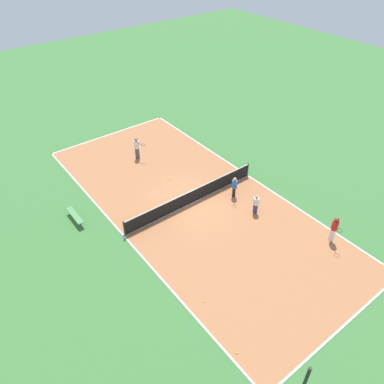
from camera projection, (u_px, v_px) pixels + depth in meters
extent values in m
plane|color=#3D7538|center=(192.00, 203.00, 24.33)|extent=(80.00, 80.00, 0.00)
cube|color=#AD6B42|center=(192.00, 203.00, 24.33)|extent=(10.17, 22.83, 0.02)
cube|color=white|center=(248.00, 175.00, 26.74)|extent=(0.10, 22.83, 0.00)
cube|color=white|center=(124.00, 236.00, 21.91)|extent=(0.10, 22.83, 0.00)
cube|color=white|center=(110.00, 134.00, 31.43)|extent=(10.17, 0.10, 0.00)
cube|color=white|center=(342.00, 327.00, 17.21)|extent=(10.17, 0.10, 0.00)
cube|color=white|center=(192.00, 203.00, 24.32)|extent=(10.17, 0.10, 0.00)
cylinder|color=black|center=(248.00, 170.00, 26.36)|extent=(0.10, 0.10, 1.06)
cylinder|color=black|center=(124.00, 229.00, 21.63)|extent=(0.10, 0.10, 1.06)
cube|color=black|center=(192.00, 197.00, 24.01)|extent=(9.87, 0.03, 1.01)
cube|color=white|center=(192.00, 191.00, 23.72)|extent=(9.87, 0.04, 0.06)
cube|color=#4C8C4C|center=(75.00, 215.00, 22.74)|extent=(0.36, 1.87, 0.04)
cylinder|color=#4C4C51|center=(70.00, 211.00, 23.37)|extent=(0.08, 0.08, 0.41)
cylinder|color=#4C4C51|center=(81.00, 225.00, 22.38)|extent=(0.08, 0.08, 0.41)
cube|color=white|center=(332.00, 235.00, 21.34)|extent=(0.31, 0.32, 0.90)
cylinder|color=red|center=(335.00, 225.00, 20.87)|extent=(0.50, 0.50, 0.63)
sphere|color=brown|center=(337.00, 219.00, 20.59)|extent=(0.27, 0.27, 0.27)
cylinder|color=#262626|center=(338.00, 227.00, 20.52)|extent=(0.19, 0.25, 0.03)
torus|color=black|center=(339.00, 231.00, 20.30)|extent=(0.42, 0.42, 0.02)
cube|color=black|center=(234.00, 192.00, 24.62)|extent=(0.32, 0.32, 0.75)
cylinder|color=blue|center=(235.00, 184.00, 24.23)|extent=(0.51, 0.51, 0.53)
sphere|color=tan|center=(235.00, 179.00, 24.00)|extent=(0.23, 0.23, 0.23)
cylinder|color=#262626|center=(235.00, 185.00, 23.90)|extent=(0.21, 0.23, 0.03)
torus|color=black|center=(235.00, 188.00, 23.68)|extent=(0.43, 0.43, 0.02)
cube|color=#4C4C51|center=(137.00, 153.00, 28.27)|extent=(0.28, 0.31, 0.87)
cylinder|color=white|center=(136.00, 145.00, 27.82)|extent=(0.47, 0.47, 0.61)
sphere|color=#A87A56|center=(136.00, 140.00, 27.55)|extent=(0.26, 0.26, 0.26)
cylinder|color=#262626|center=(140.00, 144.00, 27.60)|extent=(0.14, 0.27, 0.03)
torus|color=black|center=(143.00, 145.00, 27.50)|extent=(0.40, 0.40, 0.02)
cube|color=navy|center=(255.00, 208.00, 23.34)|extent=(0.29, 0.32, 0.69)
cylinder|color=silver|center=(256.00, 201.00, 22.98)|extent=(0.48, 0.48, 0.48)
sphere|color=tan|center=(257.00, 197.00, 22.77)|extent=(0.21, 0.21, 0.21)
sphere|color=#CCE033|center=(237.00, 353.00, 16.20)|extent=(0.07, 0.07, 0.07)
sphere|color=#CCE033|center=(208.00, 154.00, 28.95)|extent=(0.07, 0.07, 0.07)
sphere|color=#CCE033|center=(168.00, 180.00, 26.26)|extent=(0.07, 0.07, 0.07)
sphere|color=#CCE033|center=(204.00, 301.00, 18.29)|extent=(0.07, 0.07, 0.07)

